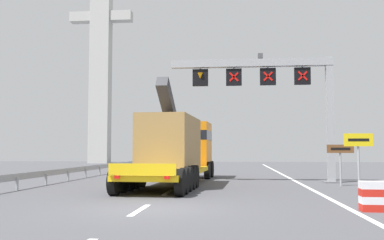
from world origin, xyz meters
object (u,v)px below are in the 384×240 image
Objects in this scene: overhead_lane_gantry at (274,84)px; crash_barrier_striped at (378,196)px; heavy_haul_truck_yellow at (179,147)px; exit_sign_yellow at (358,148)px; bridge_pylon_distant at (101,42)px; tourist_info_sign_brown at (340,155)px.

overhead_lane_gantry is 9.45× the size of crash_barrier_striped.
exit_sign_yellow is at bearing -27.12° from heavy_haul_truck_yellow.
bridge_pylon_distant reaches higher than heavy_haul_truck_yellow.
crash_barrier_striped is (-1.26, -6.56, -1.48)m from exit_sign_yellow.
exit_sign_yellow is 0.08× the size of bridge_pylon_distant.
exit_sign_yellow is at bearing -87.43° from tourist_info_sign_brown.
overhead_lane_gantry is at bearing 7.39° from heavy_haul_truck_yellow.
bridge_pylon_distant is at bearing 114.01° from heavy_haul_truck_yellow.
heavy_haul_truck_yellow is 5.48× the size of exit_sign_yellow.
crash_barrier_striped is at bearing -100.84° from exit_sign_yellow.
bridge_pylon_distant is at bearing 121.36° from overhead_lane_gantry.
overhead_lane_gantry is 12.96m from crash_barrier_striped.
crash_barrier_striped is at bearing -96.80° from tourist_info_sign_brown.
bridge_pylon_distant is at bearing 116.54° from crash_barrier_striped.
exit_sign_yellow reaches higher than tourist_info_sign_brown.
heavy_haul_truck_yellow reaches higher than crash_barrier_striped.
tourist_info_sign_brown is (-0.13, 2.88, -0.34)m from exit_sign_yellow.
crash_barrier_striped is 0.03× the size of bridge_pylon_distant.
tourist_info_sign_brown is 2.09× the size of crash_barrier_striped.
exit_sign_yellow is 49.73m from bridge_pylon_distant.
overhead_lane_gantry is at bearing 99.57° from crash_barrier_striped.
exit_sign_yellow is at bearing 79.16° from crash_barrier_striped.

